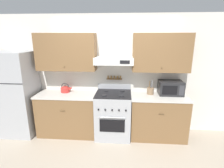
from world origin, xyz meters
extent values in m
plane|color=#B2A38E|center=(0.00, 0.00, 0.00)|extent=(16.00, 16.00, 0.00)
cube|color=silver|center=(0.00, 0.68, 1.27)|extent=(5.20, 0.08, 2.55)
cube|color=brown|center=(-1.00, 0.47, 1.78)|extent=(1.24, 0.33, 0.76)
sphere|color=brown|center=(-1.00, 0.30, 1.50)|extent=(0.02, 0.02, 0.02)
cube|color=brown|center=(0.95, 0.47, 1.78)|extent=(1.13, 0.33, 0.76)
sphere|color=brown|center=(0.95, 0.30, 1.50)|extent=(0.02, 0.02, 0.02)
cube|color=silver|center=(0.00, 0.45, 1.61)|extent=(0.80, 0.37, 0.15)
cube|color=black|center=(0.22, 0.26, 1.61)|extent=(0.19, 0.01, 0.07)
cube|color=brown|center=(0.00, 0.60, 1.19)|extent=(0.34, 0.07, 0.02)
cylinder|color=olive|center=(-0.14, 0.60, 1.23)|extent=(0.03, 0.03, 0.06)
cylinder|color=olive|center=(-0.07, 0.60, 1.23)|extent=(0.03, 0.03, 0.06)
cylinder|color=olive|center=(0.00, 0.60, 1.23)|extent=(0.03, 0.03, 0.06)
cylinder|color=olive|center=(0.07, 0.60, 1.23)|extent=(0.03, 0.03, 0.06)
cylinder|color=olive|center=(0.14, 0.60, 1.23)|extent=(0.03, 0.03, 0.06)
cube|color=brown|center=(-1.00, 0.33, 0.44)|extent=(1.24, 0.62, 0.88)
cube|color=silver|center=(-1.00, 0.33, 0.90)|extent=(1.26, 0.64, 0.03)
cylinder|color=brown|center=(-1.00, 0.01, 0.66)|extent=(0.10, 0.01, 0.01)
cube|color=brown|center=(0.95, 0.33, 0.44)|extent=(1.13, 0.62, 0.88)
cube|color=silver|center=(0.95, 0.33, 0.90)|extent=(1.16, 0.64, 0.03)
cylinder|color=brown|center=(0.95, 0.01, 0.66)|extent=(0.10, 0.01, 0.01)
cube|color=#ADAFB5|center=(0.00, 0.29, 0.47)|extent=(0.73, 0.67, 0.95)
cube|color=black|center=(0.00, -0.05, 0.40)|extent=(0.50, 0.01, 0.27)
cylinder|color=#ADAFB5|center=(0.00, -0.07, 0.59)|extent=(0.51, 0.02, 0.02)
cube|color=black|center=(0.00, 0.29, 0.96)|extent=(0.73, 0.67, 0.01)
cylinder|color=#232326|center=(-0.17, 0.13, 0.97)|extent=(0.11, 0.11, 0.02)
cylinder|color=#232326|center=(0.17, 0.13, 0.97)|extent=(0.11, 0.11, 0.02)
cylinder|color=#232326|center=(-0.17, 0.45, 0.97)|extent=(0.11, 0.11, 0.02)
cylinder|color=#232326|center=(0.17, 0.45, 0.97)|extent=(0.11, 0.11, 0.02)
cylinder|color=black|center=(-0.26, -0.06, 0.74)|extent=(0.03, 0.02, 0.03)
cylinder|color=black|center=(-0.13, -0.06, 0.74)|extent=(0.03, 0.02, 0.03)
cylinder|color=black|center=(0.00, -0.06, 0.74)|extent=(0.03, 0.02, 0.03)
cylinder|color=black|center=(0.13, -0.06, 0.74)|extent=(0.03, 0.02, 0.03)
cylinder|color=black|center=(0.26, -0.06, 0.74)|extent=(0.03, 0.02, 0.03)
cube|color=#ADAFB5|center=(0.00, 0.61, 1.02)|extent=(0.73, 0.04, 0.11)
cube|color=#ADAFB5|center=(-2.07, 0.28, 0.90)|extent=(0.75, 0.70, 1.80)
cube|color=black|center=(-2.07, -0.07, 1.22)|extent=(0.75, 0.01, 0.01)
cylinder|color=red|center=(-1.06, 0.43, 0.97)|extent=(0.19, 0.19, 0.10)
ellipsoid|color=red|center=(-1.06, 0.43, 1.02)|extent=(0.18, 0.18, 0.06)
sphere|color=black|center=(-1.06, 0.43, 1.06)|extent=(0.02, 0.02, 0.02)
cylinder|color=red|center=(-0.97, 0.43, 0.98)|extent=(0.12, 0.04, 0.10)
torus|color=black|center=(-1.06, 0.43, 1.04)|extent=(0.17, 0.01, 0.17)
cube|color=#232326|center=(1.19, 0.45, 1.06)|extent=(0.49, 0.35, 0.29)
cube|color=black|center=(1.13, 0.27, 1.06)|extent=(0.29, 0.01, 0.18)
cube|color=#38383D|center=(1.36, 0.27, 1.06)|extent=(0.10, 0.01, 0.21)
cylinder|color=#8E7051|center=(0.77, 0.43, 0.99)|extent=(0.14, 0.14, 0.14)
cylinder|color=olive|center=(0.75, 0.42, 1.13)|extent=(0.01, 0.05, 0.16)
cylinder|color=#28282B|center=(0.78, 0.43, 1.13)|extent=(0.01, 0.04, 0.16)
cylinder|color=#B2B2B7|center=(0.80, 0.44, 1.13)|extent=(0.01, 0.03, 0.16)
camera|label=1|loc=(0.23, -3.12, 2.11)|focal=28.00mm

